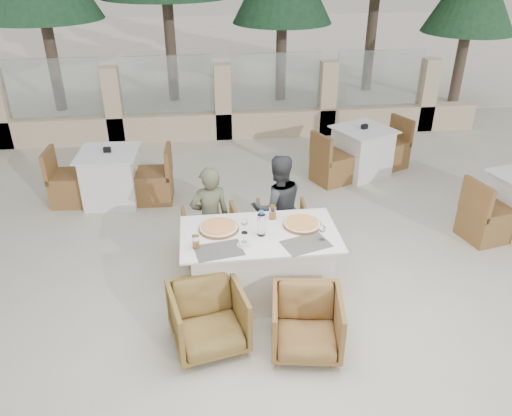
{
  "coord_description": "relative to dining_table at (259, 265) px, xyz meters",
  "views": [
    {
      "loc": [
        -0.49,
        -4.36,
        3.4
      ],
      "look_at": [
        0.07,
        0.22,
        0.9
      ],
      "focal_mm": 35.0,
      "sensor_mm": 36.0,
      "label": 1
    }
  ],
  "objects": [
    {
      "name": "beer_glass_right",
      "position": [
        0.18,
        0.28,
        0.46
      ],
      "size": [
        0.09,
        0.09,
        0.15
      ],
      "primitive_type": "cylinder",
      "rotation": [
        0.0,
        0.0,
        -0.16
      ],
      "color": "orange",
      "rests_on": "dining_table"
    },
    {
      "name": "armchair_far_right",
      "position": [
        0.4,
        0.92,
        -0.11
      ],
      "size": [
        0.63,
        0.65,
        0.56
      ],
      "primitive_type": "imported",
      "rotation": [
        0.0,
        0.0,
        3.08
      ],
      "color": "olive",
      "rests_on": "ground"
    },
    {
      "name": "armchair_far_left",
      "position": [
        -0.47,
        0.8,
        -0.09
      ],
      "size": [
        0.71,
        0.72,
        0.6
      ],
      "primitive_type": "imported",
      "rotation": [
        0.0,
        0.0,
        3.25
      ],
      "color": "olive",
      "rests_on": "ground"
    },
    {
      "name": "perimeter_wall_far",
      "position": [
        -0.07,
        4.88,
        0.42
      ],
      "size": [
        10.0,
        0.34,
        1.6
      ],
      "primitive_type": null,
      "color": "beige",
      "rests_on": "ground"
    },
    {
      "name": "wine_glass_corner",
      "position": [
        0.59,
        -0.2,
        0.48
      ],
      "size": [
        0.08,
        0.08,
        0.18
      ],
      "primitive_type": null,
      "rotation": [
        0.0,
        0.0,
        -0.0
      ],
      "color": "silver",
      "rests_on": "dining_table"
    },
    {
      "name": "armchair_near_left",
      "position": [
        -0.57,
        -0.68,
        -0.08
      ],
      "size": [
        0.78,
        0.8,
        0.62
      ],
      "primitive_type": "imported",
      "rotation": [
        0.0,
        0.0,
        0.21
      ],
      "color": "olive",
      "rests_on": "ground"
    },
    {
      "name": "bg_table_a",
      "position": [
        -1.83,
        2.42,
        0.0
      ],
      "size": [
        1.68,
        0.91,
        0.77
      ],
      "primitive_type": null,
      "rotation": [
        0.0,
        0.0,
        -0.05
      ],
      "color": "white",
      "rests_on": "ground"
    },
    {
      "name": "pizza_right",
      "position": [
        0.46,
        0.09,
        0.41
      ],
      "size": [
        0.41,
        0.41,
        0.05
      ],
      "primitive_type": "cylinder",
      "rotation": [
        0.0,
        0.0,
        0.03
      ],
      "color": "#C75A1B",
      "rests_on": "dining_table"
    },
    {
      "name": "bg_table_b",
      "position": [
        2.03,
        2.92,
        0.0
      ],
      "size": [
        1.83,
        1.4,
        0.77
      ],
      "primitive_type": null,
      "rotation": [
        0.0,
        0.0,
        0.41
      ],
      "color": "silver",
      "rests_on": "ground"
    },
    {
      "name": "wine_glass_centre",
      "position": [
        -0.15,
        0.03,
        0.48
      ],
      "size": [
        0.1,
        0.1,
        0.18
      ],
      "primitive_type": null,
      "rotation": [
        0.0,
        0.0,
        0.39
      ],
      "color": "white",
      "rests_on": "dining_table"
    },
    {
      "name": "armchair_near_right",
      "position": [
        0.32,
        -0.85,
        -0.09
      ],
      "size": [
        0.72,
        0.74,
        0.59
      ],
      "primitive_type": "imported",
      "rotation": [
        0.0,
        0.0,
        -0.16
      ],
      "color": "brown",
      "rests_on": "ground"
    },
    {
      "name": "diner_right",
      "position": [
        0.31,
        0.75,
        0.26
      ],
      "size": [
        0.68,
        0.56,
        1.29
      ],
      "primitive_type": "imported",
      "rotation": [
        0.0,
        0.0,
        3.25
      ],
      "color": "#383B3E",
      "rests_on": "ground"
    },
    {
      "name": "water_bottle",
      "position": [
        0.01,
        -0.03,
        0.52
      ],
      "size": [
        0.08,
        0.08,
        0.28
      ],
      "primitive_type": "cylinder",
      "rotation": [
        0.0,
        0.0,
        -0.01
      ],
      "color": "#AECCE5",
      "rests_on": "dining_table"
    },
    {
      "name": "placemat_near_left",
      "position": [
        -0.43,
        -0.27,
        0.39
      ],
      "size": [
        0.5,
        0.37,
        0.0
      ],
      "primitive_type": "cube",
      "rotation": [
        0.0,
        0.0,
        0.18
      ],
      "color": "#56514A",
      "rests_on": "dining_table"
    },
    {
      "name": "olive_dish",
      "position": [
        -0.17,
        -0.2,
        0.41
      ],
      "size": [
        0.11,
        0.11,
        0.04
      ],
      "primitive_type": null,
      "rotation": [
        0.0,
        0.0,
        0.04
      ],
      "color": "silver",
      "rests_on": "dining_table"
    },
    {
      "name": "placemat_near_right",
      "position": [
        0.43,
        -0.26,
        0.39
      ],
      "size": [
        0.52,
        0.42,
        0.0
      ],
      "primitive_type": "cube",
      "rotation": [
        0.0,
        0.0,
        0.3
      ],
      "color": "#5C574E",
      "rests_on": "dining_table"
    },
    {
      "name": "pizza_left",
      "position": [
        -0.41,
        0.12,
        0.41
      ],
      "size": [
        0.51,
        0.51,
        0.05
      ],
      "primitive_type": "cylinder",
      "rotation": [
        0.0,
        0.0,
        0.31
      ],
      "color": "#DA4C1D",
      "rests_on": "dining_table"
    },
    {
      "name": "beer_glass_left",
      "position": [
        -0.64,
        -0.19,
        0.45
      ],
      "size": [
        0.08,
        0.08,
        0.14
      ],
      "primitive_type": "cylinder",
      "rotation": [
        0.0,
        0.0,
        -0.22
      ],
      "color": "orange",
      "rests_on": "dining_table"
    },
    {
      "name": "diner_left",
      "position": [
        -0.48,
        0.64,
        0.24
      ],
      "size": [
        0.51,
        0.39,
        1.24
      ],
      "primitive_type": "imported",
      "rotation": [
        0.0,
        0.0,
        3.36
      ],
      "color": "#51533C",
      "rests_on": "ground"
    },
    {
      "name": "ground",
      "position": [
        -0.07,
        0.08,
        -0.39
      ],
      "size": [
        80.0,
        80.0,
        0.0
      ],
      "primitive_type": "plane",
      "color": "beige",
      "rests_on": "ground"
    },
    {
      "name": "dining_table",
      "position": [
        0.0,
        0.0,
        0.0
      ],
      "size": [
        1.6,
        0.9,
        0.77
      ],
      "primitive_type": null,
      "color": "white",
      "rests_on": "ground"
    },
    {
      "name": "sand_patch",
      "position": [
        -0.07,
        14.08,
        -0.38
      ],
      "size": [
        30.0,
        16.0,
        0.01
      ],
      "primitive_type": "cube",
      "color": "beige",
      "rests_on": "ground"
    }
  ]
}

